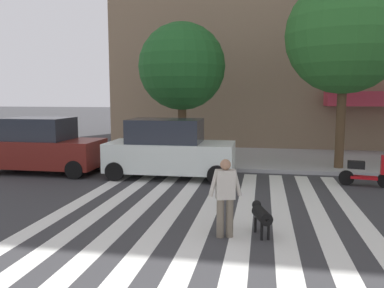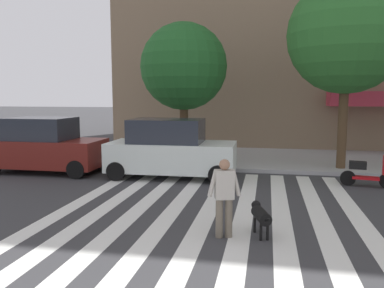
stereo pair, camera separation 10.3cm
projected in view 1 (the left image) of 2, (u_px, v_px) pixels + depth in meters
The scene contains 10 objects.
ground_plane at pixel (184, 220), 9.22m from camera, with size 160.00×160.00×0.00m, color #353538.
sidewalk_far at pixel (223, 157), 17.91m from camera, with size 80.00×6.00×0.15m, color #A4A5A7.
crosswalk_stripes at pixel (204, 221), 9.13m from camera, with size 7.65×11.22×0.01m.
parked_car_near_curb at pixel (43, 147), 14.73m from camera, with size 4.31×2.00×2.08m.
parked_car_behind_first at pixel (169, 150), 13.86m from camera, with size 4.51×2.07×2.08m.
parked_scooter at pixel (366, 172), 12.50m from camera, with size 1.63×0.59×1.11m.
street_tree_nearest at pixel (182, 67), 16.60m from camera, with size 3.71×3.71×5.84m.
street_tree_middle at pixel (345, 35), 14.38m from camera, with size 4.34×4.34×7.15m.
pedestrian_dog_walker at pixel (225, 194), 7.98m from camera, with size 0.70×0.34×1.64m.
dog_on_leash at pixel (261, 215), 8.16m from camera, with size 0.47×1.06×0.65m.
Camera 1 is at (1.79, -2.83, 2.93)m, focal length 36.46 mm.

